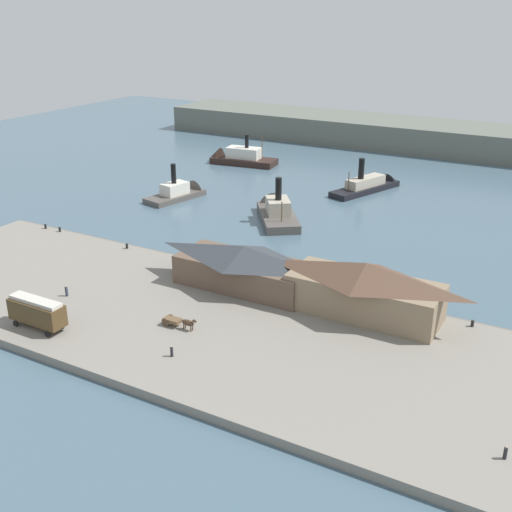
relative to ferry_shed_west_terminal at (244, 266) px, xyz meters
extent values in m
plane|color=#476070|center=(-2.06, 9.35, -4.66)|extent=(320.00, 320.00, 0.00)
cube|color=gray|center=(-2.06, -12.65, -4.06)|extent=(110.00, 36.00, 1.20)
cube|color=#666159|center=(-2.06, 5.75, -4.16)|extent=(110.00, 0.80, 1.00)
cube|color=brown|center=(0.00, 0.00, -1.15)|extent=(21.51, 8.74, 4.61)
pyramid|color=#33383D|center=(0.00, 0.00, 2.25)|extent=(21.94, 9.18, 2.20)
cube|color=#847056|center=(19.74, 0.27, -0.77)|extent=(21.71, 8.51, 5.38)
pyramid|color=brown|center=(19.74, 0.27, 3.21)|extent=(22.14, 8.93, 2.58)
cube|color=#4C381E|center=(-17.97, -25.66, -1.08)|extent=(8.63, 2.72, 2.96)
cube|color=beige|center=(-17.97, -25.66, 0.65)|extent=(8.29, 1.90, 0.50)
cylinder|color=black|center=(-14.95, -24.30, -3.01)|extent=(0.90, 0.18, 0.90)
cylinder|color=black|center=(-14.95, -27.02, -3.01)|extent=(0.90, 0.18, 0.90)
cylinder|color=black|center=(-20.99, -24.30, -3.01)|extent=(0.90, 0.18, 0.90)
cylinder|color=black|center=(-20.99, -27.02, -3.01)|extent=(0.90, 0.18, 0.90)
cube|color=brown|center=(-2.17, -16.12, -2.61)|extent=(2.47, 1.39, 0.50)
cylinder|color=#4C3828|center=(-2.91, -15.42, -2.86)|extent=(1.20, 0.10, 1.20)
cylinder|color=#4C3828|center=(-2.91, -16.81, -2.86)|extent=(1.20, 0.10, 1.20)
ellipsoid|color=#473323|center=(0.47, -16.12, -2.36)|extent=(2.00, 0.70, 0.90)
ellipsoid|color=#473323|center=(1.57, -16.12, -1.81)|extent=(0.70, 0.32, 0.44)
cylinder|color=#473323|center=(1.07, -15.92, -2.96)|extent=(0.16, 0.16, 1.00)
cylinder|color=#473323|center=(1.07, -16.32, -2.96)|extent=(0.16, 0.16, 1.00)
cylinder|color=#473323|center=(-0.13, -15.92, -2.96)|extent=(0.16, 0.16, 1.00)
cylinder|color=#473323|center=(-0.13, -16.32, -2.96)|extent=(0.16, 0.16, 1.00)
cylinder|color=#232328|center=(2.69, -22.88, -2.81)|extent=(0.38, 0.38, 1.30)
sphere|color=#CCA889|center=(2.69, -22.88, -2.04)|extent=(0.24, 0.24, 0.24)
cylinder|color=#232328|center=(42.95, -22.53, -2.81)|extent=(0.38, 0.38, 1.29)
sphere|color=#CCA889|center=(42.95, -22.53, -2.05)|extent=(0.24, 0.24, 0.24)
cylinder|color=#33384C|center=(-21.97, -16.36, -2.71)|extent=(0.44, 0.44, 1.49)
sphere|color=#CCA889|center=(-21.97, -16.36, -1.83)|extent=(0.27, 0.27, 0.27)
cylinder|color=black|center=(-48.33, 4.37, -3.01)|extent=(0.44, 0.44, 0.90)
cylinder|color=black|center=(34.32, 4.03, -3.01)|extent=(0.44, 0.44, 0.90)
cylinder|color=black|center=(-44.52, 4.43, -3.01)|extent=(0.44, 0.44, 0.90)
cylinder|color=black|center=(-27.09, 3.81, -3.01)|extent=(0.44, 0.44, 0.90)
cube|color=black|center=(-3.54, 64.32, -3.97)|extent=(11.73, 21.21, 1.38)
cone|color=black|center=(-0.04, 74.07, -3.97)|extent=(5.52, 5.04, 4.52)
cube|color=#B2A893|center=(-3.54, 64.32, -2.17)|extent=(7.02, 11.67, 2.21)
cylinder|color=black|center=(-4.16, 62.57, 1.41)|extent=(1.39, 1.39, 4.95)
cylinder|color=brown|center=(-5.64, 58.46, -1.00)|extent=(0.24, 0.24, 4.56)
cube|color=black|center=(-43.43, 74.07, -3.77)|extent=(19.17, 9.19, 1.77)
cone|color=black|center=(-52.58, 72.91, -3.77)|extent=(4.08, 6.61, 6.24)
cube|color=silver|center=(-43.43, 74.07, -1.38)|extent=(10.03, 5.83, 3.01)
cylinder|color=black|center=(-42.55, 74.18, 1.97)|extent=(1.08, 1.08, 3.69)
cylinder|color=brown|center=(-37.94, 74.76, 0.60)|extent=(0.24, 0.24, 6.98)
cube|color=#514C47|center=(-40.18, 36.54, -4.04)|extent=(8.89, 15.69, 1.24)
cone|color=#514C47|center=(-38.58, 43.75, -4.04)|extent=(5.70, 3.73, 5.24)
cube|color=silver|center=(-40.18, 36.54, -2.08)|extent=(5.10, 6.81, 2.68)
cylinder|color=black|center=(-40.21, 36.39, 1.53)|extent=(1.17, 1.17, 4.54)
cube|color=#514C47|center=(-11.86, 34.27, -3.78)|extent=(16.11, 18.65, 1.75)
cone|color=#514C47|center=(-17.12, 41.59, -3.78)|extent=(6.93, 6.26, 6.21)
cube|color=#B2A893|center=(-11.86, 34.27, -1.38)|extent=(7.55, 8.01, 3.06)
cylinder|color=black|center=(-11.59, 33.89, 2.51)|extent=(1.33, 1.33, 4.71)
cylinder|color=brown|center=(-8.71, 29.88, -0.86)|extent=(0.24, 0.24, 4.10)
cube|color=#60665B|center=(-2.06, 119.35, -0.66)|extent=(180.00, 24.00, 8.00)
camera|label=1|loc=(46.23, -78.53, 38.54)|focal=44.40mm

